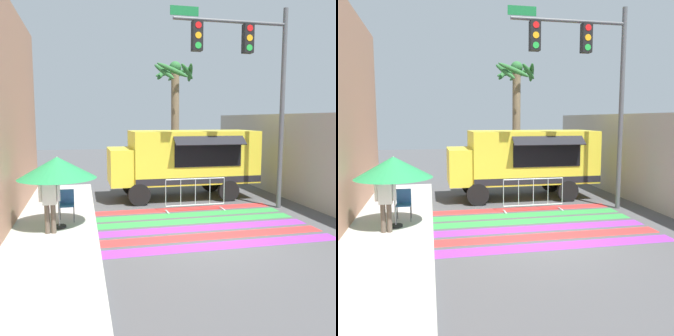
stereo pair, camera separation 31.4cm
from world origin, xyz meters
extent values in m
plane|color=#4C4C4F|center=(0.00, 0.00, 0.00)|extent=(60.00, 60.00, 0.00)
cube|color=#A39E93|center=(4.55, 3.00, 1.63)|extent=(0.20, 16.00, 3.26)
cube|color=purple|center=(0.00, -0.66, 0.00)|extent=(6.40, 0.56, 0.01)
cube|color=red|center=(0.00, 0.10, 0.00)|extent=(6.40, 0.56, 0.01)
cube|color=purple|center=(0.00, 0.86, 0.00)|extent=(6.40, 0.56, 0.01)
cube|color=green|center=(0.00, 1.62, 0.00)|extent=(6.40, 0.56, 0.01)
cube|color=green|center=(0.00, 2.38, 0.00)|extent=(6.40, 0.56, 0.01)
cube|color=red|center=(0.00, 3.14, 0.00)|extent=(6.40, 0.56, 0.01)
cube|color=yellow|center=(1.00, 4.99, 1.63)|extent=(4.78, 2.16, 1.96)
cube|color=yellow|center=(-1.39, 4.99, 1.31)|extent=(1.69, 1.99, 1.32)
cube|color=#1E232D|center=(-2.19, 4.99, 1.64)|extent=(0.06, 1.73, 0.50)
cube|color=black|center=(1.28, 3.90, 1.78)|extent=(2.53, 0.03, 0.88)
cube|color=black|center=(1.28, 3.69, 2.30)|extent=(2.63, 0.43, 0.31)
cube|color=black|center=(1.00, 3.91, 0.83)|extent=(4.78, 0.01, 0.24)
cylinder|color=black|center=(-1.25, 4.00, 0.40)|extent=(0.79, 0.22, 0.79)
cylinder|color=black|center=(-1.25, 5.99, 0.40)|extent=(0.79, 0.22, 0.79)
cylinder|color=black|center=(2.12, 4.00, 0.40)|extent=(0.79, 0.22, 0.79)
cylinder|color=black|center=(2.12, 5.99, 0.40)|extent=(0.79, 0.22, 0.79)
cylinder|color=#515456|center=(3.42, 2.62, 3.32)|extent=(0.16, 0.16, 6.65)
cylinder|color=#515456|center=(1.53, 2.62, 6.12)|extent=(3.79, 0.11, 0.11)
cube|color=black|center=(2.09, 2.59, 5.61)|extent=(0.32, 0.28, 0.90)
cylinder|color=red|center=(2.09, 2.45, 5.91)|extent=(0.20, 0.02, 0.20)
cylinder|color=#F2A519|center=(2.09, 2.45, 5.61)|extent=(0.20, 0.02, 0.20)
cylinder|color=green|center=(2.09, 2.45, 5.31)|extent=(0.20, 0.02, 0.20)
cube|color=black|center=(0.39, 2.59, 5.61)|extent=(0.32, 0.28, 0.90)
cylinder|color=red|center=(0.39, 2.45, 5.91)|extent=(0.20, 0.02, 0.20)
cylinder|color=#F2A519|center=(0.39, 2.45, 5.61)|extent=(0.20, 0.02, 0.20)
cylinder|color=green|center=(0.39, 2.45, 5.31)|extent=(0.20, 0.02, 0.20)
cube|color=#197238|center=(-0.02, 2.60, 6.34)|extent=(0.90, 0.02, 0.28)
cylinder|color=black|center=(-3.84, 1.26, 0.19)|extent=(0.36, 0.36, 0.06)
cylinder|color=#B2B2B7|center=(-3.84, 1.26, 1.12)|extent=(0.04, 0.04, 1.92)
cone|color=#268C4C|center=(-3.84, 1.26, 1.79)|extent=(2.06, 2.06, 0.58)
cylinder|color=#4C4C51|center=(-3.86, 1.70, 0.38)|extent=(0.02, 0.02, 0.44)
cylinder|color=#4C4C51|center=(-3.47, 1.70, 0.38)|extent=(0.02, 0.02, 0.44)
cylinder|color=#4C4C51|center=(-3.86, 2.10, 0.38)|extent=(0.02, 0.02, 0.44)
cylinder|color=#4C4C51|center=(-3.47, 2.10, 0.38)|extent=(0.02, 0.02, 0.44)
cube|color=#2D5999|center=(-3.67, 1.90, 0.61)|extent=(0.42, 0.42, 0.03)
cube|color=#2D5999|center=(-3.67, 2.09, 0.84)|extent=(0.42, 0.03, 0.42)
cylinder|color=brown|center=(-4.11, 0.81, 0.53)|extent=(0.13, 0.13, 0.75)
cylinder|color=brown|center=(-3.96, 0.81, 0.53)|extent=(0.13, 0.13, 0.75)
cube|color=silver|center=(-4.03, 0.81, 1.21)|extent=(0.34, 0.20, 0.61)
cylinder|color=silver|center=(-4.25, 0.81, 1.24)|extent=(0.09, 0.09, 0.52)
cylinder|color=silver|center=(-3.81, 0.81, 1.24)|extent=(0.09, 0.09, 0.52)
sphere|color=brown|center=(-4.03, 0.81, 1.65)|extent=(0.21, 0.21, 0.21)
cylinder|color=#B7BABF|center=(0.47, 2.84, 1.09)|extent=(2.04, 0.04, 0.04)
cylinder|color=#B7BABF|center=(0.47, 2.84, 0.20)|extent=(2.04, 0.04, 0.04)
cylinder|color=#B7BABF|center=(-0.55, 2.84, 0.64)|extent=(0.02, 0.02, 0.89)
cylinder|color=#B7BABF|center=(-0.04, 2.84, 0.64)|extent=(0.02, 0.02, 0.89)
cylinder|color=#B7BABF|center=(0.47, 2.84, 0.64)|extent=(0.02, 0.02, 0.89)
cylinder|color=#B7BABF|center=(0.97, 2.84, 0.64)|extent=(0.02, 0.02, 0.89)
cylinder|color=#B7BABF|center=(1.48, 2.84, 0.64)|extent=(0.02, 0.02, 0.89)
cube|color=#B7BABF|center=(-0.50, 2.84, 0.01)|extent=(0.06, 0.44, 0.03)
cube|color=#B7BABF|center=(1.43, 2.84, 0.01)|extent=(0.06, 0.44, 0.03)
cylinder|color=#7A664C|center=(1.44, 9.49, 2.72)|extent=(0.40, 0.40, 5.45)
sphere|color=#2D6B33|center=(1.44, 9.49, 5.60)|extent=(0.60, 0.60, 0.60)
ellipsoid|color=#2D6B33|center=(2.16, 9.35, 5.34)|extent=(0.51, 1.42, 0.93)
ellipsoid|color=#2D6B33|center=(1.77, 10.06, 5.35)|extent=(1.22, 0.86, 0.82)
ellipsoid|color=#2D6B33|center=(1.20, 10.19, 5.43)|extent=(1.47, 0.70, 0.66)
ellipsoid|color=#2D6B33|center=(0.85, 9.87, 5.34)|extent=(0.92, 1.25, 0.91)
ellipsoid|color=#2D6B33|center=(0.77, 9.09, 5.34)|extent=(0.96, 1.37, 0.98)
ellipsoid|color=#2D6B33|center=(1.11, 8.74, 5.38)|extent=(1.56, 0.85, 0.90)
ellipsoid|color=#2D6B33|center=(1.92, 9.05, 5.36)|extent=(1.04, 1.11, 0.81)
camera|label=1|loc=(-3.20, -8.92, 3.06)|focal=40.00mm
camera|label=2|loc=(-2.89, -8.99, 3.06)|focal=40.00mm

